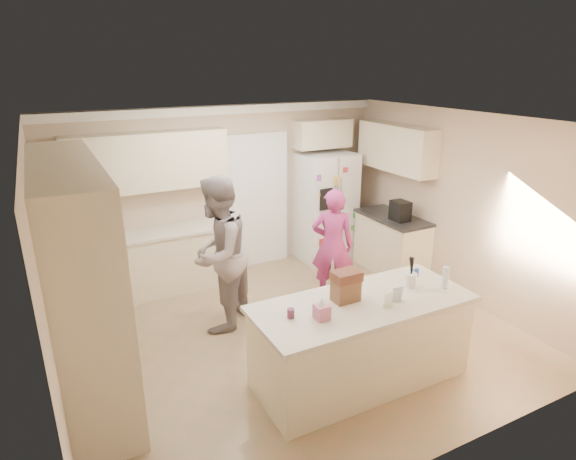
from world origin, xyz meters
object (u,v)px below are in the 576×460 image
utensil_crock (411,280)px  teen_girl (333,245)px  tissue_box (322,312)px  teen_boy (218,254)px  island_base (361,343)px  coffee_maker (400,211)px  refrigerator (325,207)px  dollhouse_body (346,291)px

utensil_crock → teen_girl: (0.09, 1.68, -0.20)m
teen_girl → utensil_crock: bearing=119.1°
tissue_box → teen_boy: (-0.37, 1.84, -0.01)m
teen_boy → tissue_box: bearing=56.8°
island_base → teen_boy: teen_boy is taller
coffee_maker → utensil_crock: bearing=-127.1°
tissue_box → teen_girl: (1.29, 1.83, -0.19)m
refrigerator → utensil_crock: size_ratio=12.00×
utensil_crock → tissue_box: size_ratio=1.07×
tissue_box → teen_girl: size_ratio=0.09×
refrigerator → tissue_box: (-2.01, -3.19, 0.10)m
coffee_maker → tissue_box: (-2.60, -2.00, -0.07)m
dollhouse_body → tissue_box: bearing=-153.4°
utensil_crock → teen_boy: size_ratio=0.08×
utensil_crock → teen_girl: size_ratio=0.09×
refrigerator → teen_girl: 1.54m
teen_girl → dollhouse_body: bearing=93.5°
refrigerator → teen_girl: (-0.72, -1.36, -0.10)m
refrigerator → teen_boy: 2.73m
utensil_crock → teen_boy: teen_boy is taller
island_base → dollhouse_body: size_ratio=8.46×
teen_boy → teen_girl: (1.66, -0.01, -0.18)m
coffee_maker → teen_boy: size_ratio=0.15×
teen_girl → coffee_maker: bearing=-140.4°
tissue_box → dollhouse_body: dollhouse_body is taller
refrigerator → tissue_box: 3.77m
refrigerator → coffee_maker: bearing=-64.2°
refrigerator → dollhouse_body: bearing=-119.0°
coffee_maker → island_base: size_ratio=0.14×
dollhouse_body → teen_boy: teen_boy is taller
island_base → utensil_crock: (0.65, 0.05, 0.56)m
dollhouse_body → teen_girl: (0.89, 1.63, -0.23)m
coffee_maker → teen_girl: (-1.31, -0.17, -0.27)m
coffee_maker → island_base: (-2.05, -1.90, -0.63)m
refrigerator → dollhouse_body: size_ratio=6.92×
island_base → dollhouse_body: (-0.15, 0.10, 0.60)m
refrigerator → dollhouse_body: refrigerator is taller
island_base → teen_boy: bearing=117.8°
refrigerator → coffee_maker: (0.59, -1.19, 0.17)m
island_base → tissue_box: tissue_box is taller
coffee_maker → dollhouse_body: (-2.20, -1.80, -0.03)m
refrigerator → teen_girl: refrigerator is taller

